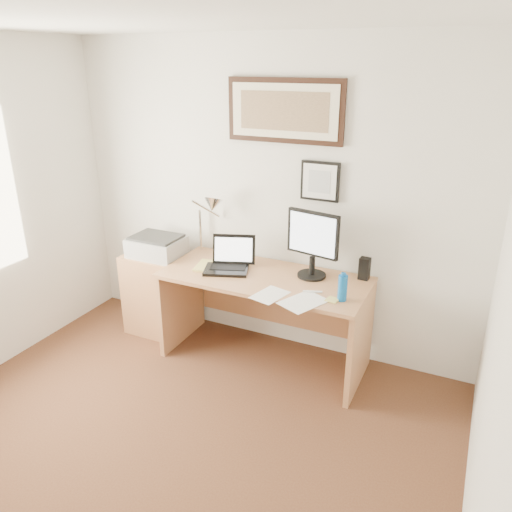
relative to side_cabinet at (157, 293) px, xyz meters
The scene contains 20 objects.
floor 1.95m from the side_cabinet, 61.29° to the right, with size 4.00×4.00×0.00m, color #4E2C1C.
ceiling 2.87m from the side_cabinet, 61.29° to the right, with size 4.00×4.00×0.00m, color silver.
wall_back 1.32m from the side_cabinet, 19.18° to the left, with size 3.50×0.02×2.50m, color silver.
wall_right 3.28m from the side_cabinet, 32.18° to the right, with size 0.02×4.00×2.50m, color silver.
side_cabinet is the anchor object (origin of this frame).
water_bottle 1.80m from the side_cabinet, ahead, with size 0.06×0.06×0.19m, color #0D58AC.
bottle_cap 1.83m from the side_cabinet, ahead, with size 0.03×0.03×0.02m, color #0D58AC.
speaker 1.85m from the side_cabinet, ahead, with size 0.08×0.07×0.17m, color black.
paper_sheet_a 1.34m from the side_cabinet, 15.20° to the right, with size 0.19×0.26×0.00m, color white.
paper_sheet_b 1.58m from the side_cabinet, 12.88° to the right, with size 0.22×0.32×0.00m, color white.
sticky_pad 1.73m from the side_cabinet, ahead, with size 0.08×0.08×0.01m, color #D8CE66.
marker_pen 1.56m from the side_cabinet, ahead, with size 0.02×0.02×0.14m, color white.
book 0.64m from the side_cabinet, 11.54° to the right, with size 0.17×0.24×0.02m, color #D7C665.
desk 1.08m from the side_cabinet, ahead, with size 1.60×0.70×0.75m.
laptop 0.88m from the side_cabinet, ahead, with size 0.40×0.40×0.26m.
lcd_monitor 1.56m from the side_cabinet, ahead, with size 0.42×0.22×0.52m.
printer 0.45m from the side_cabinet, 10.20° to the right, with size 0.44×0.34×0.18m.
desk_lamp 0.98m from the side_cabinet, 14.38° to the left, with size 0.29×0.27×0.53m.
picture_large 1.93m from the side_cabinet, 15.25° to the left, with size 0.92×0.04×0.47m.
picture_small 1.77m from the side_cabinet, 12.05° to the left, with size 0.30×0.03×0.30m.
Camera 1 is at (1.59, -1.58, 2.31)m, focal length 35.00 mm.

